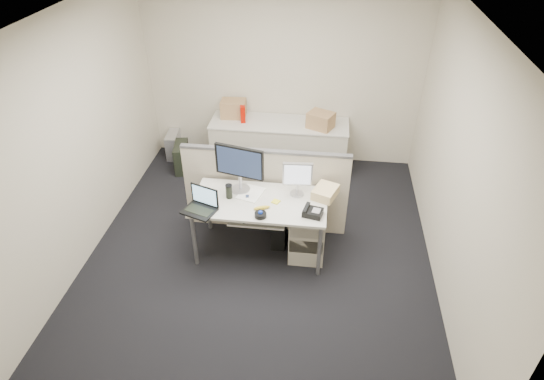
# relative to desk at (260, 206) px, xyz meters

# --- Properties ---
(floor) EXTENTS (4.00, 4.50, 0.01)m
(floor) POSITION_rel_desk_xyz_m (0.00, 0.00, -0.67)
(floor) COLOR black
(floor) RESTS_ON ground
(ceiling) EXTENTS (4.00, 4.50, 0.01)m
(ceiling) POSITION_rel_desk_xyz_m (0.00, 0.00, 2.04)
(ceiling) COLOR white
(ceiling) RESTS_ON ground
(wall_back) EXTENTS (4.00, 0.02, 2.70)m
(wall_back) POSITION_rel_desk_xyz_m (0.00, 2.25, 0.69)
(wall_back) COLOR beige
(wall_back) RESTS_ON ground
(wall_front) EXTENTS (4.00, 0.02, 2.70)m
(wall_front) POSITION_rel_desk_xyz_m (0.00, -2.25, 0.69)
(wall_front) COLOR beige
(wall_front) RESTS_ON ground
(wall_left) EXTENTS (0.02, 4.50, 2.70)m
(wall_left) POSITION_rel_desk_xyz_m (-2.00, 0.00, 0.69)
(wall_left) COLOR beige
(wall_left) RESTS_ON ground
(wall_right) EXTENTS (0.02, 4.50, 2.70)m
(wall_right) POSITION_rel_desk_xyz_m (2.00, 0.00, 0.69)
(wall_right) COLOR beige
(wall_right) RESTS_ON ground
(desk) EXTENTS (1.50, 0.75, 0.73)m
(desk) POSITION_rel_desk_xyz_m (0.00, 0.00, 0.00)
(desk) COLOR #B5B0A9
(desk) RESTS_ON floor
(keyboard_tray) EXTENTS (0.62, 0.32, 0.02)m
(keyboard_tray) POSITION_rel_desk_xyz_m (0.00, -0.18, -0.04)
(keyboard_tray) COLOR #B5B0A9
(keyboard_tray) RESTS_ON desk
(drawer_pedestal) EXTENTS (0.40, 0.55, 0.65)m
(drawer_pedestal) POSITION_rel_desk_xyz_m (0.55, 0.05, -0.34)
(drawer_pedestal) COLOR #BCB6A3
(drawer_pedestal) RESTS_ON floor
(cubicle_partition) EXTENTS (2.00, 0.06, 1.10)m
(cubicle_partition) POSITION_rel_desk_xyz_m (0.00, 0.45, -0.11)
(cubicle_partition) COLOR #BCAD9B
(cubicle_partition) RESTS_ON floor
(back_counter) EXTENTS (2.00, 0.60, 0.72)m
(back_counter) POSITION_rel_desk_xyz_m (0.00, 1.93, -0.30)
(back_counter) COLOR #BCB6A3
(back_counter) RESTS_ON floor
(monitor_main) EXTENTS (0.61, 0.35, 0.57)m
(monitor_main) POSITION_rel_desk_xyz_m (-0.25, 0.18, 0.35)
(monitor_main) COLOR black
(monitor_main) RESTS_ON desk
(monitor_small) EXTENTS (0.34, 0.19, 0.41)m
(monitor_small) POSITION_rel_desk_xyz_m (0.40, 0.18, 0.27)
(monitor_small) COLOR #B7B7BC
(monitor_small) RESTS_ON desk
(laptop) EXTENTS (0.41, 0.35, 0.26)m
(laptop) POSITION_rel_desk_xyz_m (-0.62, -0.28, 0.19)
(laptop) COLOR black
(laptop) RESTS_ON desk
(trackball) EXTENTS (0.15, 0.15, 0.05)m
(trackball) POSITION_rel_desk_xyz_m (0.05, -0.28, 0.09)
(trackball) COLOR black
(trackball) RESTS_ON desk
(desk_phone) EXTENTS (0.23, 0.21, 0.06)m
(desk_phone) POSITION_rel_desk_xyz_m (0.60, -0.18, 0.10)
(desk_phone) COLOR black
(desk_phone) RESTS_ON desk
(paper_stack) EXTENTS (0.32, 0.37, 0.01)m
(paper_stack) POSITION_rel_desk_xyz_m (-0.12, 0.12, 0.07)
(paper_stack) COLOR white
(paper_stack) RESTS_ON desk
(sticky_pad) EXTENTS (0.11, 0.11, 0.01)m
(sticky_pad) POSITION_rel_desk_xyz_m (0.18, 0.00, 0.07)
(sticky_pad) COLOR yellow
(sticky_pad) RESTS_ON desk
(travel_mug) EXTENTS (0.10, 0.10, 0.16)m
(travel_mug) POSITION_rel_desk_xyz_m (-0.35, 0.02, 0.14)
(travel_mug) COLOR black
(travel_mug) RESTS_ON desk
(banana) EXTENTS (0.19, 0.11, 0.04)m
(banana) POSITION_rel_desk_xyz_m (0.04, -0.15, 0.09)
(banana) COLOR gold
(banana) RESTS_ON desk
(cellphone) EXTENTS (0.06, 0.10, 0.01)m
(cellphone) POSITION_rel_desk_xyz_m (-0.15, 0.05, 0.07)
(cellphone) COLOR black
(cellphone) RESTS_ON desk
(manila_folders) EXTENTS (0.33, 0.36, 0.11)m
(manila_folders) POSITION_rel_desk_xyz_m (0.72, 0.18, 0.12)
(manila_folders) COLOR #DCBC7F
(manila_folders) RESTS_ON desk
(keyboard) EXTENTS (0.51, 0.33, 0.03)m
(keyboard) POSITION_rel_desk_xyz_m (0.05, -0.14, -0.02)
(keyboard) COLOR black
(keyboard) RESTS_ON keyboard_tray
(pc_tower_desk) EXTENTS (0.18, 0.41, 0.38)m
(pc_tower_desk) POSITION_rel_desk_xyz_m (0.20, 0.20, -0.47)
(pc_tower_desk) COLOR black
(pc_tower_desk) RESTS_ON floor
(pc_tower_spare_dark) EXTENTS (0.26, 0.48, 0.42)m
(pc_tower_spare_dark) POSITION_rel_desk_xyz_m (-1.45, 1.65, -0.45)
(pc_tower_spare_dark) COLOR black
(pc_tower_spare_dark) RESTS_ON floor
(pc_tower_spare_silver) EXTENTS (0.21, 0.43, 0.39)m
(pc_tower_spare_silver) POSITION_rel_desk_xyz_m (-1.70, 2.03, -0.47)
(pc_tower_spare_silver) COLOR #B7B7BC
(pc_tower_spare_silver) RESTS_ON floor
(cardboard_box_left) EXTENTS (0.38, 0.29, 0.27)m
(cardboard_box_left) POSITION_rel_desk_xyz_m (-0.70, 2.05, 0.19)
(cardboard_box_left) COLOR #A0754E
(cardboard_box_left) RESTS_ON back_counter
(cardboard_box_right) EXTENTS (0.43, 0.39, 0.25)m
(cardboard_box_right) POSITION_rel_desk_xyz_m (0.60, 1.85, 0.18)
(cardboard_box_right) COLOR #A0754E
(cardboard_box_right) RESTS_ON back_counter
(red_binder) EXTENTS (0.13, 0.29, 0.27)m
(red_binder) POSITION_rel_desk_xyz_m (-0.55, 1.98, 0.19)
(red_binder) COLOR #AF0D00
(red_binder) RESTS_ON back_counter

